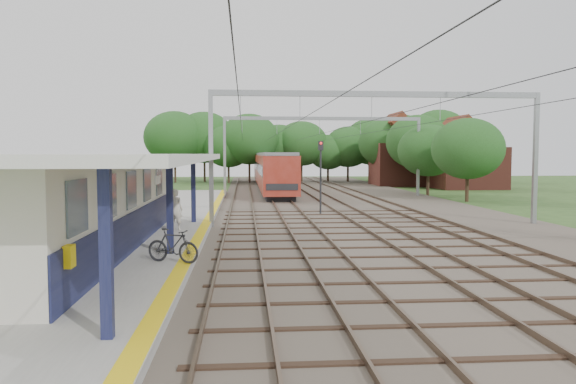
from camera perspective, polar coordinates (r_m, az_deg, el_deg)
name	(u,v)px	position (r m, az deg, el deg)	size (l,w,h in m)	color
ground	(379,306)	(14.44, 9.24, -11.40)	(160.00, 160.00, 0.00)	#2D4C1E
ballast_bed	(338,201)	(44.29, 5.08, -0.96)	(18.00, 90.00, 0.10)	#473D33
platform	(159,228)	(28.07, -12.99, -3.61)	(5.00, 52.00, 0.35)	gray
yellow_stripe	(205,224)	(27.80, -8.40, -3.25)	(0.45, 52.00, 0.01)	yellow
station_building	(89,203)	(21.33, -19.52, -1.04)	(3.41, 18.00, 3.40)	beige
canopy	(114,158)	(20.02, -17.30, 3.29)	(6.40, 20.00, 3.44)	#13163C
rail_tracks	(306,200)	(43.94, 1.86, -0.82)	(11.80, 88.00, 0.15)	brown
catenary_system	(341,129)	(39.42, 5.39, 6.38)	(17.22, 88.00, 7.00)	gray
tree_band	(301,145)	(71.02, 1.34, 4.81)	(31.72, 30.88, 8.82)	#382619
house_near	(468,161)	(64.31, 17.79, 3.00)	(7.00, 6.12, 7.89)	brown
house_far	(407,158)	(68.32, 11.99, 3.35)	(8.00, 6.12, 8.66)	brown
person	(175,209)	(25.89, -11.38, -1.75)	(0.68, 0.45, 1.86)	beige
bicycle	(173,246)	(18.19, -11.61, -5.36)	(0.51, 1.81, 1.09)	black
train	(271,169)	(60.12, -1.77, 2.31)	(2.89, 36.03, 3.80)	black
signal_post	(321,168)	(34.51, 3.34, 2.47)	(0.32, 0.27, 4.58)	black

